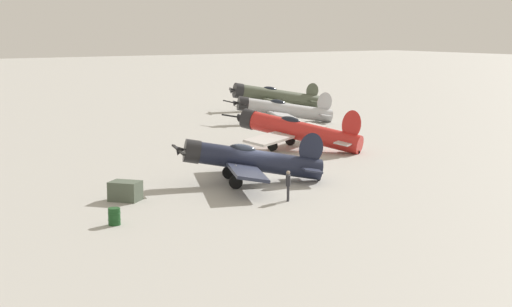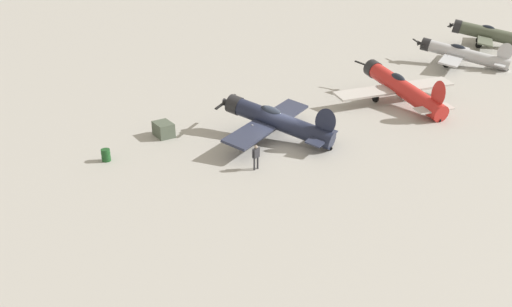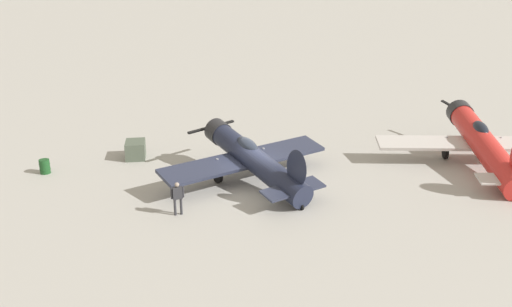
{
  "view_description": "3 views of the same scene",
  "coord_description": "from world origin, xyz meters",
  "views": [
    {
      "loc": [
        25.66,
        38.64,
        9.29
      ],
      "look_at": [
        0.0,
        -0.0,
        1.8
      ],
      "focal_mm": 54.98,
      "sensor_mm": 36.0,
      "label": 1
    },
    {
      "loc": [
        -1.54,
        34.15,
        14.12
      ],
      "look_at": [
        1.29,
        5.08,
        1.1
      ],
      "focal_mm": 35.73,
      "sensor_mm": 36.0,
      "label": 2
    },
    {
      "loc": [
        -13.79,
        22.99,
        11.29
      ],
      "look_at": [
        0.0,
        -0.0,
        1.8
      ],
      "focal_mm": 37.49,
      "sensor_mm": 36.0,
      "label": 3
    }
  ],
  "objects": [
    {
      "name": "airplane_foreground",
      "position": [
        0.43,
        -0.19,
        1.42
      ],
      "size": [
        8.94,
        9.89,
        3.09
      ],
      "rotation": [
        0.0,
        0.0,
        5.86
      ],
      "color": "#1E2338",
      "rests_on": "ground_plane"
    },
    {
      "name": "airplane_far_line",
      "position": [
        -18.7,
        -23.59,
        1.33
      ],
      "size": [
        9.77,
        10.07,
        3.13
      ],
      "rotation": [
        0.0,
        0.0,
        5.89
      ],
      "color": "#B7BABF",
      "rests_on": "ground_plane"
    },
    {
      "name": "airplane_outer_stand",
      "position": [
        -25.19,
        -34.25,
        1.54
      ],
      "size": [
        11.11,
        11.76,
        3.26
      ],
      "rotation": [
        0.0,
        0.0,
        5.99
      ],
      "color": "#4C5442",
      "rests_on": "ground_plane"
    },
    {
      "name": "ground_plane",
      "position": [
        0.0,
        0.0,
        0.0
      ],
      "size": [
        400.0,
        400.0,
        0.0
      ],
      "primitive_type": "plane",
      "color": "#A8A59E"
    },
    {
      "name": "fuel_drum",
      "position": [
        11.24,
        4.75,
        0.41
      ],
      "size": [
        0.62,
        0.62,
        0.82
      ],
      "color": "#19471E",
      "rests_on": "ground_plane"
    },
    {
      "name": "ground_crew_mechanic",
      "position": [
        1.29,
        5.08,
        1.01
      ],
      "size": [
        0.47,
        0.52,
        1.66
      ],
      "rotation": [
        0.0,
        0.0,
        5.58
      ],
      "color": "#2D2D33",
      "rests_on": "ground_plane"
    },
    {
      "name": "equipment_crate",
      "position": [
        8.59,
        0.13,
        0.53
      ],
      "size": [
        1.91,
        1.97,
        1.06
      ],
      "rotation": [
        0.0,
        0.0,
        2.26
      ],
      "color": "#4C5647",
      "rests_on": "ground_plane"
    },
    {
      "name": "airplane_mid_apron",
      "position": [
        -9.87,
        -9.31,
        1.46
      ],
      "size": [
        11.17,
        10.27,
        3.4
      ],
      "rotation": [
        0.0,
        0.0,
        5.23
      ],
      "color": "red",
      "rests_on": "ground_plane"
    }
  ]
}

